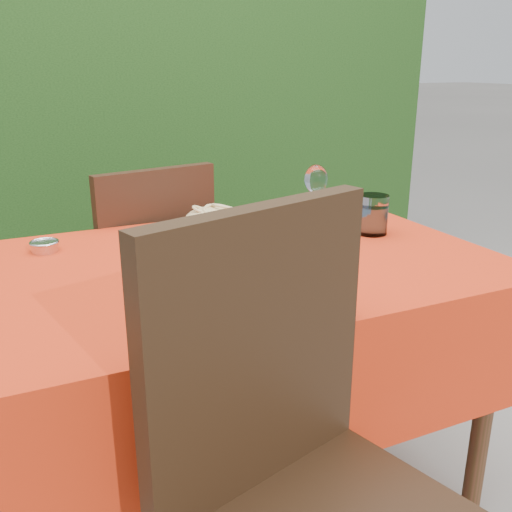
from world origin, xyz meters
name	(u,v)px	position (x,y,z in m)	size (l,w,h in m)	color
ground	(243,499)	(0.00, 0.00, 0.00)	(60.00, 60.00, 0.00)	slate
hedge	(111,130)	(0.00, 1.55, 0.92)	(3.20, 0.55, 1.78)	black
dining_table	(241,314)	(0.00, 0.00, 0.60)	(1.26, 0.86, 0.75)	#462516
chair_near	(303,474)	(-0.14, -0.58, 0.58)	(0.56, 0.56, 1.01)	black
chair_far	(148,276)	(-0.10, 0.58, 0.52)	(0.48, 0.48, 0.90)	black
pizza_plate	(234,270)	(-0.08, -0.14, 0.78)	(0.33, 0.33, 0.06)	white
pasta_plate	(212,224)	(0.02, 0.25, 0.77)	(0.26, 0.26, 0.07)	silver
water_glass	(373,217)	(0.43, 0.05, 0.80)	(0.09, 0.09, 0.11)	silver
wine_glass	(316,182)	(0.36, 0.24, 0.87)	(0.07, 0.07, 0.18)	white
fork	(155,284)	(-0.24, -0.09, 0.75)	(0.02, 0.18, 0.00)	silver
steel_ramekin	(45,247)	(-0.44, 0.27, 0.76)	(0.07, 0.07, 0.03)	silver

